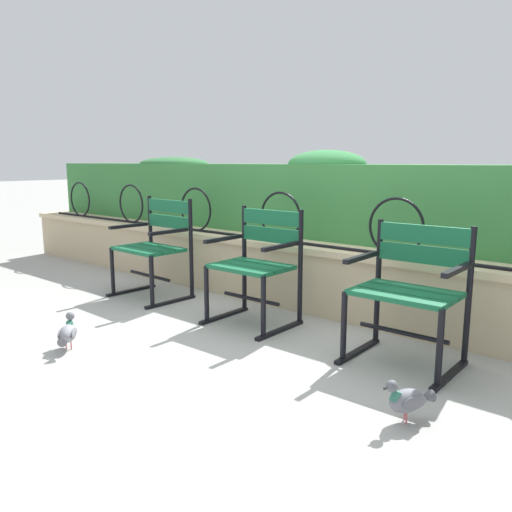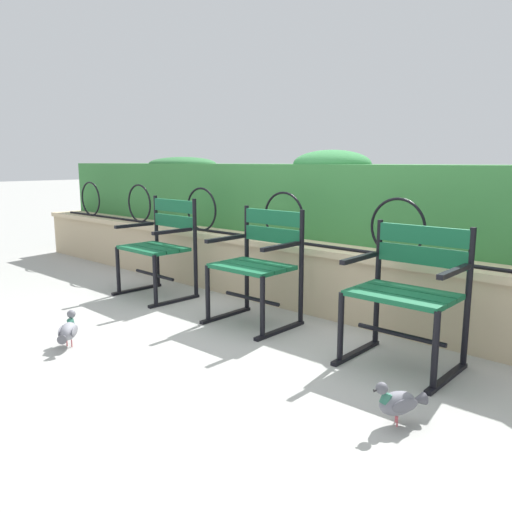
# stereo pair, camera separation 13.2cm
# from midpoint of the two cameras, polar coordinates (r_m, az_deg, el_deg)

# --- Properties ---
(ground_plane) EXTENTS (60.00, 60.00, 0.00)m
(ground_plane) POSITION_cam_midpoint_polar(r_m,az_deg,el_deg) (3.67, 0.27, -8.62)
(ground_plane) COLOR #9E9E99
(stone_wall) EXTENTS (8.38, 0.41, 0.54)m
(stone_wall) POSITION_cam_midpoint_polar(r_m,az_deg,el_deg) (4.22, 7.83, -2.35)
(stone_wall) COLOR tan
(stone_wall) RESTS_ON ground
(iron_arch_fence) EXTENTS (7.82, 0.02, 0.42)m
(iron_arch_fence) POSITION_cam_midpoint_polar(r_m,az_deg,el_deg) (4.24, 4.46, 3.88)
(iron_arch_fence) COLOR black
(iron_arch_fence) RESTS_ON stone_wall
(hedge_row) EXTENTS (8.21, 0.66, 0.76)m
(hedge_row) POSITION_cam_midpoint_polar(r_m,az_deg,el_deg) (4.55, 11.66, 6.23)
(hedge_row) COLOR #387A3D
(hedge_row) RESTS_ON stone_wall
(park_chair_left) EXTENTS (0.64, 0.54, 0.88)m
(park_chair_left) POSITION_cam_midpoint_polar(r_m,az_deg,el_deg) (4.68, -9.76, 1.33)
(park_chair_left) COLOR #145B38
(park_chair_left) RESTS_ON ground
(park_chair_centre) EXTENTS (0.59, 0.53, 0.86)m
(park_chair_centre) POSITION_cam_midpoint_polar(r_m,az_deg,el_deg) (3.82, 1.28, -0.69)
(park_chair_centre) COLOR #145B38
(park_chair_centre) RESTS_ON ground
(park_chair_right) EXTENTS (0.63, 0.53, 0.83)m
(park_chair_right) POSITION_cam_midpoint_polar(r_m,az_deg,el_deg) (3.18, 17.69, -3.52)
(park_chair_right) COLOR #145B38
(park_chair_right) RESTS_ON ground
(pigeon_near_chairs) EXTENTS (0.18, 0.28, 0.22)m
(pigeon_near_chairs) POSITION_cam_midpoint_polar(r_m,az_deg,el_deg) (2.56, 16.97, -15.21)
(pigeon_near_chairs) COLOR slate
(pigeon_near_chairs) RESTS_ON ground
(pigeon_far_side) EXTENTS (0.24, 0.23, 0.22)m
(pigeon_far_side) POSITION_cam_midpoint_polar(r_m,az_deg,el_deg) (3.59, -19.11, -7.82)
(pigeon_far_side) COLOR gray
(pigeon_far_side) RESTS_ON ground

